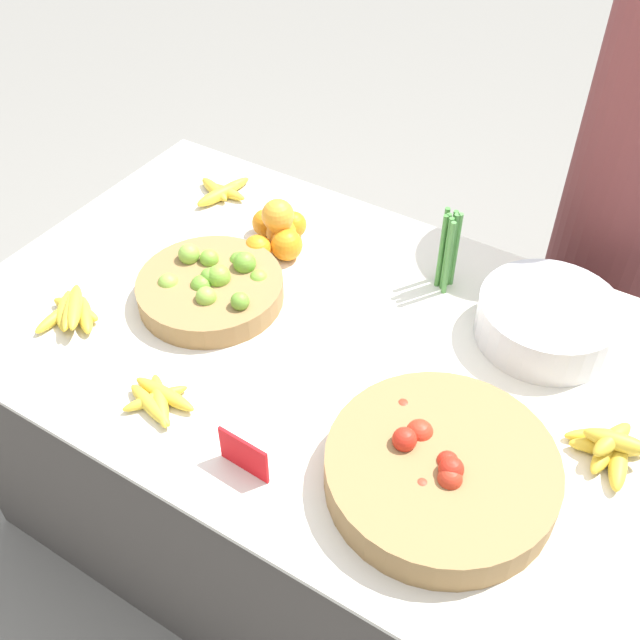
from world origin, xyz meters
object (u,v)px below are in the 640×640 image
object	(u,v)px
metal_bowl	(547,320)
vendor_person	(626,204)
price_sign	(244,455)
tomato_basket	(440,470)
lime_bowl	(212,287)

from	to	relation	value
metal_bowl	vendor_person	distance (m)	0.56
metal_bowl	vendor_person	bearing A→B (deg)	87.75
metal_bowl	price_sign	bearing A→B (deg)	-118.96
metal_bowl	vendor_person	world-z (taller)	vendor_person
price_sign	vendor_person	distance (m)	1.25
tomato_basket	price_sign	size ratio (longest dim) A/B	3.83
lime_bowl	vendor_person	bearing A→B (deg)	49.40
lime_bowl	metal_bowl	xyz separation A→B (m)	(0.70, 0.28, 0.02)
lime_bowl	metal_bowl	bearing A→B (deg)	22.14
lime_bowl	metal_bowl	size ratio (longest dim) A/B	1.10
price_sign	vendor_person	size ratio (longest dim) A/B	0.07
metal_bowl	vendor_person	size ratio (longest dim) A/B	0.18
lime_bowl	price_sign	xyz separation A→B (m)	(0.35, -0.35, 0.01)
price_sign	vendor_person	xyz separation A→B (m)	(0.37, 1.19, -0.01)
tomato_basket	lime_bowl	bearing A→B (deg)	164.35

